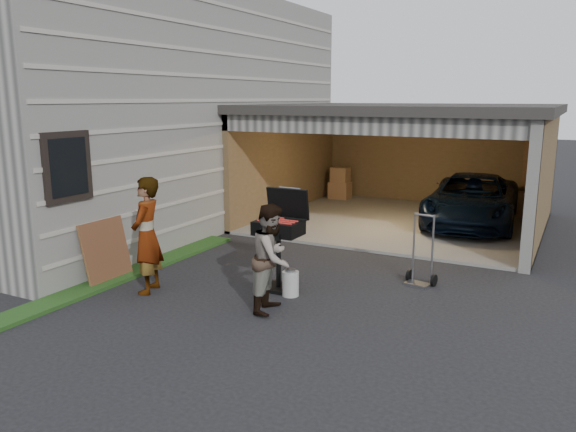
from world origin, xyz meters
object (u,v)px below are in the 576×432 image
at_px(bbq_grill, 280,231).
at_px(propane_tank, 291,284).
at_px(man, 272,258).
at_px(plywood_panel, 106,251).
at_px(minivan, 472,202).
at_px(hand_truck, 420,271).
at_px(woman, 147,235).

distance_m(bbq_grill, propane_tank, 0.85).
distance_m(man, plywood_panel, 3.15).
bearing_deg(man, plywood_panel, 83.84).
bearing_deg(minivan, man, -106.87).
relative_size(man, bbq_grill, 0.97).
bearing_deg(bbq_grill, man, -67.99).
height_order(minivan, hand_truck, hand_truck).
height_order(plywood_panel, hand_truck, hand_truck).
xyz_separation_m(minivan, woman, (-3.71, -7.24, 0.33)).
height_order(propane_tank, hand_truck, hand_truck).
relative_size(bbq_grill, plywood_panel, 1.53).
bearing_deg(bbq_grill, woman, -148.74).
height_order(minivan, propane_tank, minivan).
height_order(propane_tank, plywood_panel, plywood_panel).
bearing_deg(bbq_grill, plywood_panel, -160.22).
height_order(woman, man, woman).
height_order(woman, hand_truck, woman).
bearing_deg(plywood_panel, hand_truck, 25.74).
distance_m(minivan, plywood_panel, 8.57).
height_order(man, propane_tank, man).
height_order(man, hand_truck, man).
relative_size(woman, man, 1.17).
bearing_deg(woman, bbq_grill, 102.05).
bearing_deg(propane_tank, woman, -157.06).
distance_m(man, bbq_grill, 0.95).
xyz_separation_m(minivan, propane_tank, (-1.62, -6.36, -0.40)).
bearing_deg(man, bbq_grill, 13.33).
bearing_deg(hand_truck, woman, -136.74).
xyz_separation_m(minivan, plywood_panel, (-4.71, -7.16, -0.07)).
bearing_deg(bbq_grill, hand_truck, 33.26).
distance_m(minivan, woman, 8.15).
xyz_separation_m(woman, plywood_panel, (-1.00, 0.09, -0.41)).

